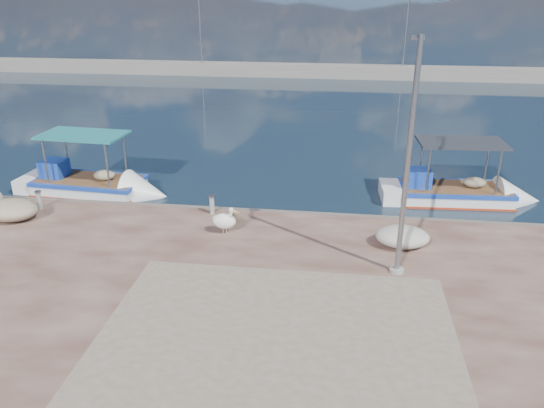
{
  "coord_description": "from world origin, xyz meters",
  "views": [
    {
      "loc": [
        2.32,
        -13.76,
        8.72
      ],
      "look_at": [
        0.0,
        3.8,
        1.3
      ],
      "focal_mm": 35.0,
      "sensor_mm": 36.0,
      "label": 1
    }
  ],
  "objects_px": {
    "boat_left": "(89,187)",
    "lamp_post": "(407,170)",
    "bollard_near": "(212,204)",
    "boat_right": "(453,195)",
    "pelican": "(225,221)"
  },
  "relations": [
    {
      "from": "pelican",
      "to": "lamp_post",
      "type": "relative_size",
      "value": 0.16
    },
    {
      "from": "bollard_near",
      "to": "boat_right",
      "type": "bearing_deg",
      "value": 21.78
    },
    {
      "from": "lamp_post",
      "to": "bollard_near",
      "type": "height_order",
      "value": "lamp_post"
    },
    {
      "from": "boat_right",
      "to": "bollard_near",
      "type": "bearing_deg",
      "value": -161.31
    },
    {
      "from": "pelican",
      "to": "bollard_near",
      "type": "xyz_separation_m",
      "value": [
        -0.87,
        1.64,
        -0.09
      ]
    },
    {
      "from": "boat_left",
      "to": "lamp_post",
      "type": "height_order",
      "value": "lamp_post"
    },
    {
      "from": "boat_right",
      "to": "lamp_post",
      "type": "relative_size",
      "value": 0.93
    },
    {
      "from": "boat_left",
      "to": "bollard_near",
      "type": "xyz_separation_m",
      "value": [
        6.35,
        -2.73,
        0.66
      ]
    },
    {
      "from": "boat_right",
      "to": "pelican",
      "type": "bearing_deg",
      "value": -151.07
    },
    {
      "from": "boat_left",
      "to": "bollard_near",
      "type": "bearing_deg",
      "value": -19.1
    },
    {
      "from": "boat_right",
      "to": "lamp_post",
      "type": "bearing_deg",
      "value": -115.2
    },
    {
      "from": "boat_right",
      "to": "boat_left",
      "type": "bearing_deg",
      "value": -179.03
    },
    {
      "from": "boat_left",
      "to": "pelican",
      "type": "xyz_separation_m",
      "value": [
        7.22,
        -4.37,
        0.75
      ]
    },
    {
      "from": "bollard_near",
      "to": "lamp_post",
      "type": "bearing_deg",
      "value": -28.0
    },
    {
      "from": "boat_left",
      "to": "boat_right",
      "type": "relative_size",
      "value": 1.03
    }
  ]
}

